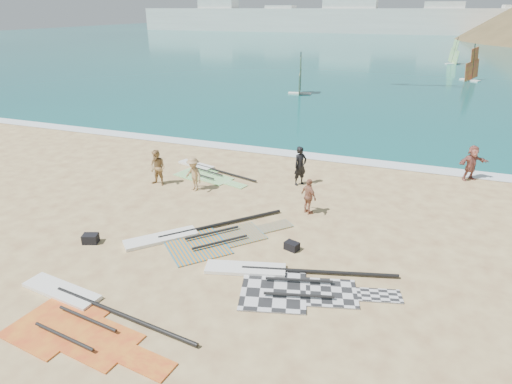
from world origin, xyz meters
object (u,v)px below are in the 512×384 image
(beachgoer_mid, at_px, (193,174))
(beachgoer_back, at_px, (309,196))
(rig_green, at_px, (204,171))
(rig_orange, at_px, (199,237))
(rig_grey, at_px, (283,280))
(beachgoer_right, at_px, (472,163))
(beachgoer_left, at_px, (158,168))
(gear_bag_near, at_px, (91,239))
(rig_red, at_px, (78,314))
(person_wetsuit, at_px, (300,166))
(gear_bag_far, at_px, (292,246))

(beachgoer_mid, bearing_deg, beachgoer_back, 19.94)
(rig_green, bearing_deg, rig_orange, -48.46)
(rig_orange, distance_m, beachgoer_back, 4.96)
(rig_orange, bearing_deg, beachgoer_back, -0.20)
(rig_grey, relative_size, beachgoer_right, 3.56)
(rig_orange, height_order, beachgoer_left, beachgoer_left)
(gear_bag_near, height_order, beachgoer_mid, beachgoer_mid)
(rig_red, distance_m, beachgoer_back, 9.91)
(rig_grey, bearing_deg, person_wetsuit, 86.52)
(rig_green, relative_size, beachgoer_back, 3.30)
(rig_red, bearing_deg, rig_green, 106.17)
(rig_red, distance_m, beachgoer_right, 19.16)
(rig_green, relative_size, beachgoer_mid, 3.12)
(person_wetsuit, distance_m, beachgoer_right, 8.74)
(gear_bag_near, xyz_separation_m, gear_bag_far, (7.18, 2.16, -0.02))
(beachgoer_mid, relative_size, beachgoer_back, 1.06)
(rig_green, relative_size, beachgoer_right, 2.85)
(rig_orange, xyz_separation_m, beachgoer_mid, (-2.40, 4.12, 0.78))
(beachgoer_right, bearing_deg, rig_green, 161.41)
(rig_green, height_order, gear_bag_far, gear_bag_far)
(person_wetsuit, relative_size, beachgoer_left, 1.09)
(rig_grey, height_order, beachgoer_mid, beachgoer_mid)
(gear_bag_near, bearing_deg, beachgoer_back, 37.18)
(rig_red, height_order, beachgoer_mid, beachgoer_mid)
(beachgoer_right, bearing_deg, person_wetsuit, 170.06)
(gear_bag_far, xyz_separation_m, person_wetsuit, (-1.38, 6.17, 0.83))
(person_wetsuit, bearing_deg, beachgoer_back, -120.19)
(rig_grey, relative_size, rig_red, 1.01)
(rig_green, xyz_separation_m, beachgoer_right, (13.14, 3.80, 0.86))
(rig_red, bearing_deg, person_wetsuit, 81.30)
(rig_orange, distance_m, beachgoer_right, 14.43)
(rig_grey, height_order, beachgoer_back, beachgoer_back)
(rig_grey, distance_m, beachgoer_mid, 8.48)
(rig_red, xyz_separation_m, person_wetsuit, (3.32, 11.82, 0.92))
(rig_orange, height_order, rig_red, same)
(rig_grey, bearing_deg, gear_bag_near, 166.08)
(rig_orange, relative_size, beachgoer_right, 3.10)
(rig_red, xyz_separation_m, gear_bag_near, (-2.47, 3.49, 0.12))
(gear_bag_far, bearing_deg, rig_orange, -172.98)
(beachgoer_left, bearing_deg, gear_bag_near, -79.12)
(beachgoer_back, bearing_deg, gear_bag_far, 131.25)
(rig_green, height_order, rig_red, rig_red)
(beachgoer_left, xyz_separation_m, beachgoer_mid, (1.98, -0.00, -0.06))
(beachgoer_left, bearing_deg, person_wetsuit, 24.40)
(beachgoer_left, distance_m, beachgoer_mid, 1.98)
(gear_bag_near, bearing_deg, beachgoer_left, 97.28)
(rig_green, distance_m, rig_orange, 7.15)
(gear_bag_near, height_order, gear_bag_far, gear_bag_near)
(rig_orange, height_order, beachgoer_right, beachgoer_right)
(rig_red, distance_m, person_wetsuit, 12.32)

